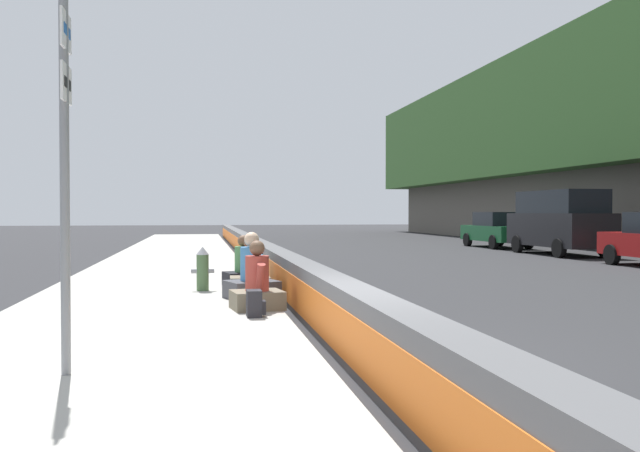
# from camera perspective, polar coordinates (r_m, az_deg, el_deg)

# --- Properties ---
(ground_plane) EXTENTS (160.00, 160.00, 0.00)m
(ground_plane) POSITION_cam_1_polar(r_m,az_deg,el_deg) (7.71, 3.15, -11.60)
(ground_plane) COLOR #2B2B2D
(ground_plane) RESTS_ON ground
(sidewalk_strip) EXTENTS (80.00, 4.40, 0.14)m
(sidewalk_strip) POSITION_cam_1_polar(r_m,az_deg,el_deg) (7.54, -17.24, -11.40)
(sidewalk_strip) COLOR #A8A59E
(sidewalk_strip) RESTS_ON ground_plane
(jersey_barrier) EXTENTS (76.00, 0.45, 0.85)m
(jersey_barrier) POSITION_cam_1_polar(r_m,az_deg,el_deg) (7.62, 3.13, -8.49)
(jersey_barrier) COLOR #545456
(jersey_barrier) RESTS_ON ground_plane
(route_sign_post) EXTENTS (0.44, 0.09, 3.60)m
(route_sign_post) POSITION_cam_1_polar(r_m,az_deg,el_deg) (6.82, -21.13, 5.35)
(route_sign_post) COLOR gray
(route_sign_post) RESTS_ON sidewalk_strip
(fire_hydrant) EXTENTS (0.26, 0.46, 0.88)m
(fire_hydrant) POSITION_cam_1_polar(r_m,az_deg,el_deg) (13.40, -10.09, -3.60)
(fire_hydrant) COLOR #47663D
(fire_hydrant) RESTS_ON sidewalk_strip
(seated_person_foreground) EXTENTS (0.79, 0.89, 1.11)m
(seated_person_foreground) POSITION_cam_1_polar(r_m,az_deg,el_deg) (10.75, -5.44, -5.32)
(seated_person_foreground) COLOR #706651
(seated_person_foreground) RESTS_ON sidewalk_strip
(seated_person_middle) EXTENTS (0.97, 1.06, 1.21)m
(seated_person_middle) POSITION_cam_1_polar(r_m,az_deg,el_deg) (12.07, -5.91, -4.46)
(seated_person_middle) COLOR #424247
(seated_person_middle) RESTS_ON sidewalk_strip
(seated_person_rear) EXTENTS (0.69, 0.79, 1.08)m
(seated_person_rear) POSITION_cam_1_polar(r_m,az_deg,el_deg) (13.15, -6.06, -4.16)
(seated_person_rear) COLOR #706651
(seated_person_rear) RESTS_ON sidewalk_strip
(seated_person_far) EXTENTS (0.82, 0.90, 1.08)m
(seated_person_far) POSITION_cam_1_polar(r_m,az_deg,el_deg) (14.22, -6.63, -3.77)
(seated_person_far) COLOR black
(seated_person_far) RESTS_ON sidewalk_strip
(backpack) EXTENTS (0.32, 0.28, 0.40)m
(backpack) POSITION_cam_1_polar(r_m,az_deg,el_deg) (10.00, -5.64, -6.69)
(backpack) COLOR #232328
(backpack) RESTS_ON sidewalk_strip
(parked_car_fourth) EXTENTS (5.10, 2.11, 2.56)m
(parked_car_fourth) POSITION_cam_1_polar(r_m,az_deg,el_deg) (27.93, 19.95, 0.41)
(parked_car_fourth) COLOR black
(parked_car_fourth) RESTS_ON ground_plane
(parked_car_midline) EXTENTS (4.53, 2.01, 1.71)m
(parked_car_midline) POSITION_cam_1_polar(r_m,az_deg,el_deg) (32.79, 15.03, -0.30)
(parked_car_midline) COLOR #145128
(parked_car_midline) RESTS_ON ground_plane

